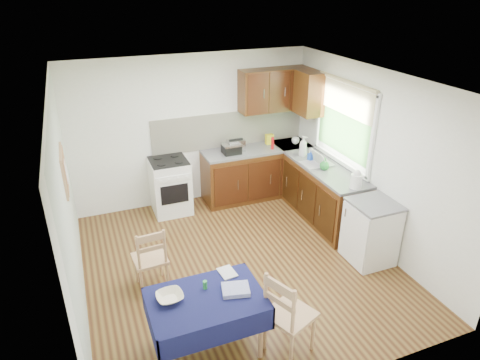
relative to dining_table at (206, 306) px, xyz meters
name	(u,v)px	position (x,y,z in m)	size (l,w,h in m)	color
floor	(239,264)	(0.84, 1.26, -0.58)	(4.20, 4.20, 0.00)	#432412
ceiling	(238,81)	(0.84, 1.26, 1.92)	(4.00, 4.20, 0.02)	white
wall_back	(192,131)	(0.84, 3.36, 0.67)	(4.00, 0.02, 2.50)	white
wall_front	(331,283)	(0.84, -0.84, 0.67)	(4.00, 0.02, 2.50)	white
wall_left	(68,211)	(-1.16, 1.26, 0.67)	(0.02, 4.20, 2.50)	silver
wall_right	(372,159)	(2.84, 1.26, 0.67)	(0.02, 4.20, 2.50)	white
base_cabinets	(287,183)	(2.20, 2.52, -0.15)	(1.90, 2.30, 0.86)	#341509
worktop_back	(257,149)	(1.89, 3.06, 0.30)	(1.90, 0.60, 0.04)	slate
worktop_right	(326,169)	(2.54, 1.91, 0.30)	(0.60, 1.70, 0.04)	slate
worktop_corner	(291,144)	(2.54, 3.06, 0.30)	(0.60, 0.60, 0.04)	slate
splashback	(230,129)	(1.49, 3.35, 0.62)	(2.70, 0.02, 0.60)	white
upper_cabinets	(285,91)	(2.37, 3.06, 1.27)	(1.20, 0.85, 0.70)	#341509
stove	(170,186)	(0.34, 3.06, -0.13)	(0.60, 0.61, 0.92)	white
window	(344,118)	(2.81, 1.96, 1.07)	(0.04, 1.48, 1.26)	#2D5924
fridge	(371,232)	(2.54, 0.71, -0.14)	(0.58, 0.60, 0.89)	white
corkboard	(64,171)	(-1.13, 1.56, 1.01)	(0.04, 0.62, 0.47)	tan
dining_table	(206,306)	(0.00, 0.00, 0.00)	(1.14, 0.78, 0.69)	#0E1238
chair_far	(150,257)	(-0.34, 1.19, -0.12)	(0.42, 0.42, 0.89)	tan
chair_near	(287,313)	(0.74, -0.32, -0.07)	(0.56, 0.56, 0.98)	tan
toaster	(236,145)	(1.50, 3.07, 0.42)	(0.29, 0.18, 0.22)	#B1B1B5
sandwich_press	(231,149)	(1.40, 3.01, 0.40)	(0.29, 0.25, 0.17)	black
sauce_bottle	(272,143)	(2.11, 2.93, 0.42)	(0.05, 0.05, 0.21)	red
yellow_packet	(269,139)	(2.17, 3.17, 0.40)	(0.13, 0.09, 0.18)	yellow
dish_rack	(317,163)	(2.47, 2.07, 0.34)	(0.46, 0.35, 0.22)	#949499
kettle	(356,180)	(2.55, 1.16, 0.44)	(0.16, 0.16, 0.27)	white
cup	(295,141)	(2.60, 3.02, 0.37)	(0.13, 0.13, 0.11)	white
soap_bottle_a	(303,146)	(2.44, 2.47, 0.48)	(0.13, 0.13, 0.33)	white
soap_bottle_b	(311,156)	(2.46, 2.24, 0.40)	(0.08, 0.08, 0.17)	blue
soap_bottle_c	(325,164)	(2.48, 1.86, 0.41)	(0.14, 0.14, 0.18)	#268D35
plate_bowl	(170,297)	(-0.34, 0.10, 0.14)	(0.26, 0.26, 0.06)	#F5E9C8
book	(220,275)	(0.25, 0.28, 0.11)	(0.16, 0.22, 0.02)	white
spice_jar	(205,285)	(0.03, 0.14, 0.15)	(0.04, 0.04, 0.09)	green
tea_towel	(236,290)	(0.31, -0.02, 0.13)	(0.27, 0.21, 0.05)	#293297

